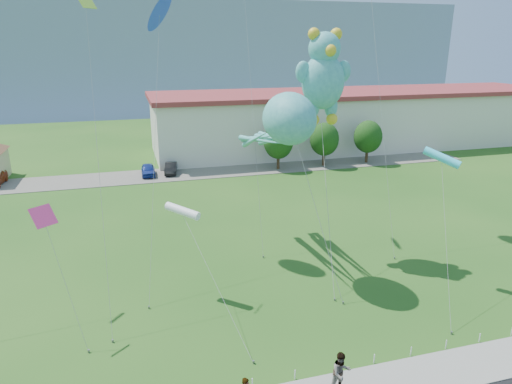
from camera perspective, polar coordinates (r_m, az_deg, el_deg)
ground at (r=23.61m, az=6.11°, el=-19.85°), size 160.00×160.00×0.00m
parking_strip at (r=54.66m, az=-7.56°, el=2.40°), size 70.00×6.00×0.06m
hill_ridge at (r=137.44m, az=-13.34°, el=16.54°), size 160.00×50.00×25.00m
warehouse at (r=70.47m, az=12.76°, el=8.98°), size 61.00×15.00×8.20m
rope_fence at (r=22.52m, az=7.44°, el=-21.25°), size 26.05×0.05×0.50m
tree_near at (r=55.19m, az=2.83°, el=6.27°), size 3.60×3.60×5.47m
tree_mid at (r=57.36m, az=8.56°, el=6.54°), size 3.60×3.60×5.47m
tree_far at (r=60.05m, az=13.82°, el=6.72°), size 3.60×3.60×5.47m
pedestrian_right at (r=21.30m, az=10.58°, el=-21.29°), size 0.98×0.79×1.91m
parked_car_blue at (r=54.31m, az=-13.33°, el=2.71°), size 1.60×3.84×1.30m
parked_car_black at (r=54.61m, az=-10.58°, el=2.94°), size 1.89×3.91×1.23m
octopus_kite at (r=29.16m, az=3.28°, el=8.06°), size 3.50×12.06×11.80m
teddy_bear_kite at (r=31.60m, az=8.43°, el=14.30°), size 3.93×8.57×15.52m
small_kite_pink at (r=24.59m, az=-24.65°, el=-4.09°), size 2.27×3.13×6.88m
small_kite_white at (r=26.71m, az=-9.12°, el=-2.48°), size 2.47×8.72×5.71m
small_kite_cyan at (r=29.57m, az=22.23°, el=3.85°), size 2.90×6.90×8.43m
small_kite_yellow at (r=27.93m, az=-20.18°, el=16.90°), size 1.29×8.72×17.27m
small_kite_blue at (r=32.86m, az=-12.05°, el=20.41°), size 3.28×9.98×17.18m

